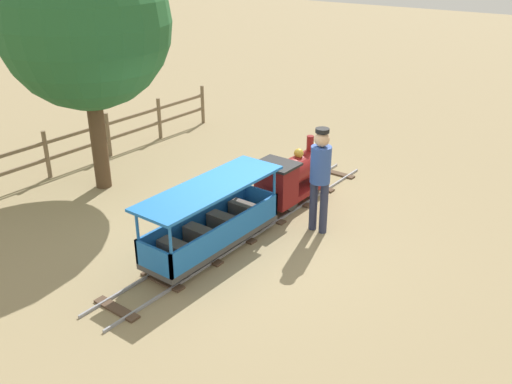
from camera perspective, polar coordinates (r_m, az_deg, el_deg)
ground_plane at (r=8.48m, az=-1.30°, el=-4.10°), size 60.00×60.00×0.00m
track at (r=8.61m, az=-0.45°, el=-3.48°), size 0.68×6.05×0.04m
locomotive at (r=9.18m, az=3.51°, el=1.55°), size 0.64×1.44×0.99m
passenger_car at (r=7.81m, az=-4.50°, el=-3.30°), size 0.74×2.35×0.97m
conductor_person at (r=8.16m, az=6.57°, el=2.02°), size 0.30×0.30×1.62m
oak_tree_near at (r=9.64m, az=-17.09°, el=16.08°), size 2.77×2.77×4.21m
fence_section at (r=11.26m, az=-17.62°, el=4.82°), size 0.08×7.13×0.90m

